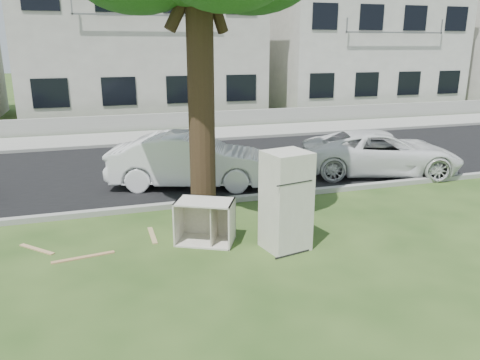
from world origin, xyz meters
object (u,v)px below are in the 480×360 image
object	(u,v)px
car_right	(381,152)
fridge	(286,201)
car_center	(191,160)
cabinet	(205,222)

from	to	relation	value
car_right	fridge	bearing A→B (deg)	147.47
fridge	car_right	xyz separation A→B (m)	(4.53, 3.90, -0.28)
fridge	car_center	world-z (taller)	fridge
car_center	cabinet	bearing A→B (deg)	-169.56
fridge	car_center	bearing A→B (deg)	88.90
cabinet	car_center	size ratio (longest dim) A/B	0.25
cabinet	car_right	size ratio (longest dim) A/B	0.24
cabinet	car_center	xyz separation A→B (m)	(0.48, 3.63, 0.28)
fridge	car_center	xyz separation A→B (m)	(-0.83, 4.29, -0.21)
fridge	car_center	distance (m)	4.37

